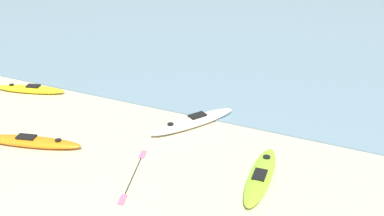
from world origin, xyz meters
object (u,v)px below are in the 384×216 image
loose_paddle (133,175)px  kayak_on_sand_4 (193,121)px  kayak_on_sand_1 (261,176)px  kayak_on_sand_2 (32,142)px  kayak_on_sand_3 (30,89)px

loose_paddle → kayak_on_sand_4: bearing=85.1°
kayak_on_sand_1 → loose_paddle: bearing=-158.2°
kayak_on_sand_2 → kayak_on_sand_4: size_ratio=1.05×
kayak_on_sand_2 → kayak_on_sand_3: kayak_on_sand_2 is taller
kayak_on_sand_1 → kayak_on_sand_3: kayak_on_sand_3 is taller
kayak_on_sand_2 → loose_paddle: bearing=-1.6°
kayak_on_sand_3 → kayak_on_sand_4: 7.35m
loose_paddle → kayak_on_sand_1: bearing=21.8°
kayak_on_sand_1 → kayak_on_sand_3: (-10.49, 2.06, 0.01)m
kayak_on_sand_4 → loose_paddle: 3.60m
kayak_on_sand_3 → kayak_on_sand_4: (7.35, 0.14, 0.03)m
kayak_on_sand_3 → kayak_on_sand_2: bearing=-46.8°
kayak_on_sand_4 → kayak_on_sand_1: bearing=-35.1°
kayak_on_sand_1 → kayak_on_sand_2: (-7.37, -1.26, 0.02)m
loose_paddle → kayak_on_sand_2: bearing=178.4°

